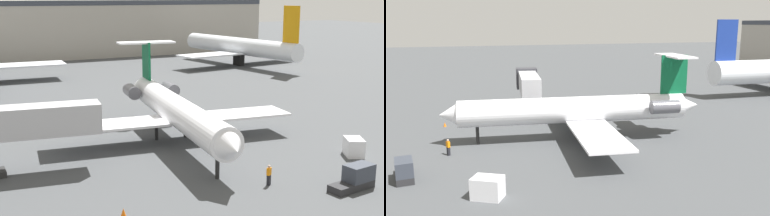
# 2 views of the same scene
# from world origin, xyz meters

# --- Properties ---
(ground_plane) EXTENTS (400.00, 400.00, 0.10)m
(ground_plane) POSITION_xyz_m (0.00, 0.00, -0.05)
(ground_plane) COLOR #424447
(regional_jet) EXTENTS (25.67, 29.87, 9.44)m
(regional_jet) POSITION_xyz_m (0.79, 0.38, 3.49)
(regional_jet) COLOR white
(regional_jet) RESTS_ON ground_plane
(jet_bridge) EXTENTS (13.09, 4.63, 6.12)m
(jet_bridge) POSITION_xyz_m (-15.48, -2.42, 4.42)
(jet_bridge) COLOR #ADADB2
(jet_bridge) RESTS_ON ground_plane
(ground_crew_marshaller) EXTENTS (0.48, 0.42, 1.69)m
(ground_crew_marshaller) POSITION_xyz_m (2.31, -14.28, 0.86)
(ground_crew_marshaller) COLOR black
(ground_crew_marshaller) RESTS_ON ground_plane
(baggage_tug_lead) EXTENTS (4.13, 1.85, 1.90)m
(baggage_tug_lead) POSITION_xyz_m (7.98, -17.94, 0.84)
(baggage_tug_lead) COLOR #262628
(baggage_tug_lead) RESTS_ON ground_plane
(cargo_container_uld) EXTENTS (2.49, 2.75, 1.69)m
(cargo_container_uld) POSITION_xyz_m (13.96, -11.61, 0.85)
(cargo_container_uld) COLOR silver
(cargo_container_uld) RESTS_ON ground_plane
(traffic_cone_near) EXTENTS (0.36, 0.36, 0.55)m
(traffic_cone_near) POSITION_xyz_m (-10.03, -14.53, 0.28)
(traffic_cone_near) COLOR orange
(traffic_cone_near) RESTS_ON ground_plane
(terminal_building) EXTENTS (120.26, 23.32, 13.80)m
(terminal_building) POSITION_xyz_m (0.00, 84.10, 6.91)
(terminal_building) COLOR #9E998E
(terminal_building) RESTS_ON ground_plane
(parked_airliner_west_mid) EXTENTS (29.46, 34.57, 13.01)m
(parked_airliner_west_mid) POSITION_xyz_m (38.11, 47.24, 4.10)
(parked_airliner_west_mid) COLOR silver
(parked_airliner_west_mid) RESTS_ON ground_plane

